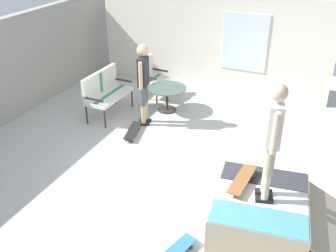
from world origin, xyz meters
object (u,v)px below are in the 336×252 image
object	(u,v)px
person_skater	(273,135)
skateboard_on_ramp	(242,180)
skateboard_by_bench	(133,131)
skate_ramp	(262,212)
patio_chair_near_house	(150,74)
patio_table	(167,94)
person_watching	(143,79)
patio_bench	(105,89)

from	to	relation	value
person_skater	skateboard_on_ramp	world-z (taller)	person_skater
person_skater	skateboard_by_bench	world-z (taller)	person_skater
skateboard_on_ramp	skate_ramp	bearing A→B (deg)	-110.99
patio_chair_near_house	skateboard_on_ramp	xyz separation A→B (m)	(-3.48, -3.20, 0.05)
patio_table	skateboard_by_bench	xyz separation A→B (m)	(-1.35, 0.18, -0.32)
skate_ramp	person_watching	distance (m)	3.87
person_skater	skateboard_on_ramp	xyz separation A→B (m)	(0.17, 0.36, -0.91)
patio_bench	skateboard_on_ramp	world-z (taller)	patio_bench
skate_ramp	skateboard_on_ramp	xyz separation A→B (m)	(0.14, 0.36, 0.38)
skateboard_by_bench	patio_table	bearing A→B (deg)	-7.76
patio_table	person_skater	xyz separation A→B (m)	(-3.10, -2.85, 1.17)
patio_chair_near_house	patio_table	world-z (taller)	patio_chair_near_house
patio_table	skateboard_on_ramp	distance (m)	3.86
person_watching	skateboard_on_ramp	xyz separation A→B (m)	(-2.14, -2.68, -0.38)
patio_table	skate_ramp	bearing A→B (deg)	-137.16
patio_chair_near_house	skateboard_by_bench	bearing A→B (deg)	-164.54
patio_chair_near_house	person_watching	distance (m)	1.51
skateboard_on_ramp	person_watching	bearing A→B (deg)	51.42
patio_table	skateboard_on_ramp	size ratio (longest dim) A/B	1.11
skate_ramp	skateboard_by_bench	world-z (taller)	skate_ramp
person_watching	skateboard_on_ramp	bearing A→B (deg)	-128.58
skate_ramp	person_watching	xyz separation A→B (m)	(2.28, 3.04, 0.76)
skateboard_by_bench	skateboard_on_ramp	distance (m)	3.16
person_skater	skateboard_by_bench	bearing A→B (deg)	60.05
skate_ramp	patio_bench	distance (m)	4.68
patio_chair_near_house	person_skater	distance (m)	5.19
person_watching	patio_chair_near_house	bearing A→B (deg)	21.15
patio_chair_near_house	person_watching	xyz separation A→B (m)	(-1.34, -0.52, 0.43)
skate_ramp	skateboard_on_ramp	distance (m)	0.54
patio_bench	patio_table	distance (m)	1.43
patio_table	patio_chair_near_house	bearing A→B (deg)	52.31
patio_bench	skateboard_on_ramp	size ratio (longest dim) A/B	1.55
patio_table	skateboard_by_bench	world-z (taller)	patio_table
skate_ramp	patio_chair_near_house	size ratio (longest dim) A/B	2.18
patio_bench	skateboard_on_ramp	bearing A→B (deg)	-120.64
patio_table	skateboard_by_bench	distance (m)	1.40
person_skater	patio_chair_near_house	bearing A→B (deg)	44.30
patio_chair_near_house	person_skater	xyz separation A→B (m)	(-3.65, -3.56, 0.97)
patio_table	person_skater	bearing A→B (deg)	-137.40
patio_chair_near_house	patio_table	bearing A→B (deg)	-127.69
skate_ramp	person_skater	world-z (taller)	person_skater
patio_table	person_skater	world-z (taller)	person_skater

